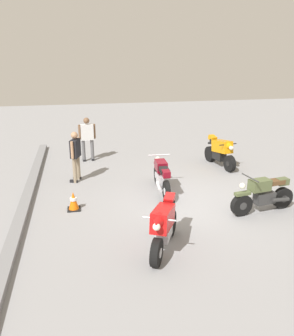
{
  "coord_description": "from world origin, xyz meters",
  "views": [
    {
      "loc": [
        -9.14,
        2.94,
        4.27
      ],
      "look_at": [
        1.13,
        0.98,
        0.75
      ],
      "focal_mm": 38.23,
      "sensor_mm": 36.0,
      "label": 1
    }
  ],
  "objects": [
    {
      "name": "curb_edge",
      "position": [
        0.0,
        4.6,
        0.07
      ],
      "size": [
        14.0,
        0.3,
        0.15
      ],
      "primitive_type": "cube",
      "color": "gray",
      "rests_on": "ground"
    },
    {
      "name": "traffic_cone",
      "position": [
        0.14,
        3.24,
        0.26
      ],
      "size": [
        0.36,
        0.36,
        0.53
      ],
      "color": "black",
      "rests_on": "ground"
    },
    {
      "name": "ground_plane",
      "position": [
        0.0,
        0.0,
        0.0
      ],
      "size": [
        40.0,
        40.0,
        0.0
      ],
      "primitive_type": "plane",
      "color": "gray"
    },
    {
      "name": "person_in_black_shirt",
      "position": [
        2.44,
        3.13,
        0.97
      ],
      "size": [
        0.64,
        0.44,
        1.69
      ],
      "rotation": [
        0.0,
        0.0,
        1.22
      ],
      "color": "gray",
      "rests_on": "ground"
    },
    {
      "name": "motorcycle_maroon_cruiser",
      "position": [
        0.9,
        0.56,
        0.52
      ],
      "size": [
        2.09,
        0.7,
        1.09
      ],
      "rotation": [
        0.0,
        0.0,
        6.25
      ],
      "color": "black",
      "rests_on": "ground"
    },
    {
      "name": "motorcycle_olive_vintage",
      "position": [
        -0.95,
        -1.84,
        0.49
      ],
      "size": [
        0.7,
        1.95,
        1.07
      ],
      "rotation": [
        0.0,
        0.0,
        1.75
      ],
      "color": "black",
      "rests_on": "ground"
    },
    {
      "name": "motorcycle_orange_sportbike",
      "position": [
        3.03,
        -2.19,
        0.59
      ],
      "size": [
        1.95,
        0.7,
        1.14
      ],
      "rotation": [
        0.0,
        0.0,
        3.31
      ],
      "color": "black",
      "rests_on": "ground"
    },
    {
      "name": "motorcycle_red_sportbike",
      "position": [
        -2.32,
        1.27,
        0.59
      ],
      "size": [
        1.84,
        1.05,
        1.14
      ],
      "rotation": [
        0.0,
        0.0,
        2.69
      ],
      "color": "black",
      "rests_on": "ground"
    },
    {
      "name": "person_in_white_shirt",
      "position": [
        4.64,
        2.68,
        1.0
      ],
      "size": [
        0.35,
        0.67,
        1.74
      ],
      "rotation": [
        0.0,
        0.0,
        0.11
      ],
      "color": "#59595B",
      "rests_on": "ground"
    }
  ]
}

